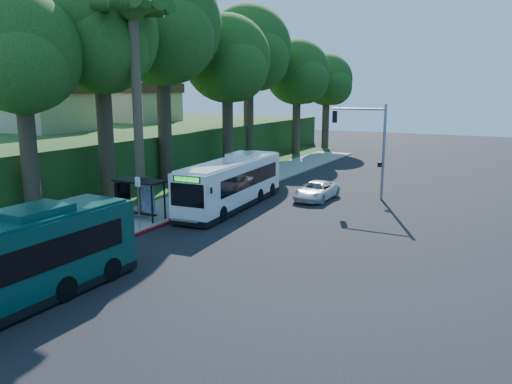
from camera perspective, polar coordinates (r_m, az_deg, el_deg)
The scene contains 18 objects.
ground at distance 30.62m, azimuth 0.79°, elevation -3.52°, with size 140.00×140.00×0.00m, color black.
sidewalk at distance 34.41m, azimuth -10.12°, elevation -1.90°, with size 4.50×70.00×0.12m, color gray.
red_curb at distance 29.99m, azimuth -11.30°, elevation -3.94°, with size 0.25×30.00×0.13m, color maroon.
grass_verge at distance 41.73m, azimuth -12.14°, elevation 0.35°, with size 8.00×70.00×0.06m, color #234719.
bus_shelter at distance 31.86m, azimuth -13.30°, elevation 0.11°, with size 3.20×1.51×2.55m.
stop_sign_pole at distance 29.03m, azimuth -13.30°, elevation -0.44°, with size 0.35×0.06×3.17m.
traffic_signal_pole at distance 37.78m, azimuth 12.94°, elevation 5.90°, with size 4.10×0.30×7.00m.
palm_tree at distance 33.20m, azimuth -13.88°, elevation 18.88°, with size 4.20×4.20×14.40m.
hillside_backdrop at distance 57.63m, azimuth -16.06°, elevation 5.63°, with size 24.00×60.00×8.80m.
tree_0 at distance 36.98m, azimuth -17.30°, elevation 16.09°, with size 8.40×8.00×15.70m.
tree_1 at distance 43.78m, azimuth -10.67°, elevation 17.63°, with size 10.50×10.00×18.26m.
tree_2 at distance 49.37m, azimuth -3.24°, elevation 14.47°, with size 8.82×8.40×15.12m.
tree_3 at distance 57.38m, azimuth -0.78°, elevation 15.59°, with size 10.08×9.60×17.28m.
tree_4 at distance 63.41m, azimuth 4.79°, elevation 13.13°, with size 8.40×8.00×14.14m.
tree_5 at distance 70.49m, azimuth 8.14°, elevation 12.28°, with size 7.35×7.00×12.86m.
tree_6 at distance 33.26m, azimuth -25.26°, elevation 13.50°, with size 7.56×7.20×13.74m.
white_bus at distance 34.46m, azimuth -2.71°, elevation 1.14°, with size 3.49×12.11×3.56m.
pickup at distance 37.16m, azimuth 6.92°, elevation 0.16°, with size 2.21×4.80×1.33m, color silver.
Camera 1 is at (13.33, -26.38, 7.98)m, focal length 35.00 mm.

